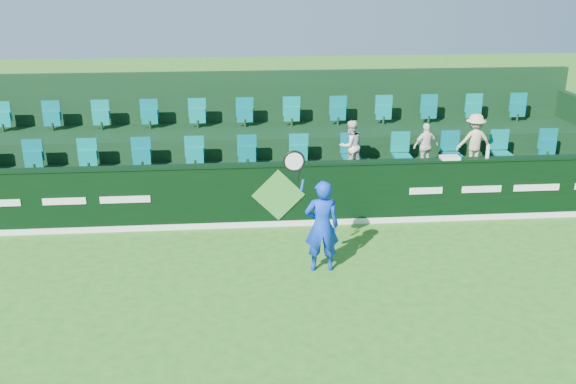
{
  "coord_description": "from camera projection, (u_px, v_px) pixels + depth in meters",
  "views": [
    {
      "loc": [
        -0.86,
        -8.46,
        5.18
      ],
      "look_at": [
        0.11,
        2.8,
        1.15
      ],
      "focal_mm": 40.0,
      "sensor_mm": 36.0,
      "label": 1
    }
  ],
  "objects": [
    {
      "name": "drinks_bottle",
      "position": [
        488.0,
        152.0,
        13.36
      ],
      "size": [
        0.08,
        0.08,
        0.25
      ],
      "primitive_type": "cylinder",
      "color": "silver",
      "rests_on": "sponsor_hoarding"
    },
    {
      "name": "stand_rear",
      "position": [
        268.0,
        129.0,
        16.33
      ],
      "size": [
        16.0,
        4.1,
        2.6
      ],
      "color": "black",
      "rests_on": "ground"
    },
    {
      "name": "spectator_left",
      "position": [
        350.0,
        146.0,
        14.23
      ],
      "size": [
        0.68,
        0.62,
        1.14
      ],
      "primitive_type": "imported",
      "rotation": [
        0.0,
        0.0,
        3.57
      ],
      "color": "white",
      "rests_on": "stand_tier_front"
    },
    {
      "name": "tennis_player",
      "position": [
        321.0,
        225.0,
        11.24
      ],
      "size": [
        1.03,
        0.41,
        2.29
      ],
      "color": "#0B34C5",
      "rests_on": "ground"
    },
    {
      "name": "towel",
      "position": [
        450.0,
        158.0,
        13.33
      ],
      "size": [
        0.39,
        0.25,
        0.06
      ],
      "primitive_type": "cube",
      "color": "silver",
      "rests_on": "sponsor_hoarding"
    },
    {
      "name": "ground",
      "position": [
        297.0,
        325.0,
        9.75
      ],
      "size": [
        60.0,
        60.0,
        0.0
      ],
      "primitive_type": "plane",
      "color": "#246818",
      "rests_on": "ground"
    },
    {
      "name": "seat_row_back",
      "position": [
        269.0,
        115.0,
        16.06
      ],
      "size": [
        13.5,
        0.5,
        0.6
      ],
      "primitive_type": "cube",
      "color": "#03746D",
      "rests_on": "stand_tier_back"
    },
    {
      "name": "sponsor_hoarding",
      "position": [
        278.0,
        194.0,
        13.28
      ],
      "size": [
        16.0,
        0.25,
        1.35
      ],
      "color": "black",
      "rests_on": "ground"
    },
    {
      "name": "stand_tier_back",
      "position": [
        270.0,
        155.0,
        16.1
      ],
      "size": [
        16.0,
        1.8,
        1.3
      ],
      "primitive_type": "cube",
      "color": "black",
      "rests_on": "ground"
    },
    {
      "name": "spectator_middle",
      "position": [
        426.0,
        146.0,
        14.39
      ],
      "size": [
        0.66,
        0.39,
        1.04
      ],
      "primitive_type": "imported",
      "rotation": [
        0.0,
        0.0,
        3.39
      ],
      "color": "white",
      "rests_on": "stand_tier_front"
    },
    {
      "name": "spectator_right",
      "position": [
        474.0,
        141.0,
        14.44
      ],
      "size": [
        0.81,
        0.48,
        1.24
      ],
      "primitive_type": "imported",
      "rotation": [
        0.0,
        0.0,
        3.17
      ],
      "color": "#CCB890",
      "rests_on": "stand_tier_front"
    },
    {
      "name": "stand_tier_front",
      "position": [
        275.0,
        189.0,
        14.4
      ],
      "size": [
        16.0,
        2.0,
        0.8
      ],
      "primitive_type": "cube",
      "color": "black",
      "rests_on": "ground"
    },
    {
      "name": "seat_row_front",
      "position": [
        273.0,
        154.0,
        14.54
      ],
      "size": [
        13.5,
        0.5,
        0.6
      ],
      "primitive_type": "cube",
      "color": "#03746D",
      "rests_on": "stand_tier_front"
    }
  ]
}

